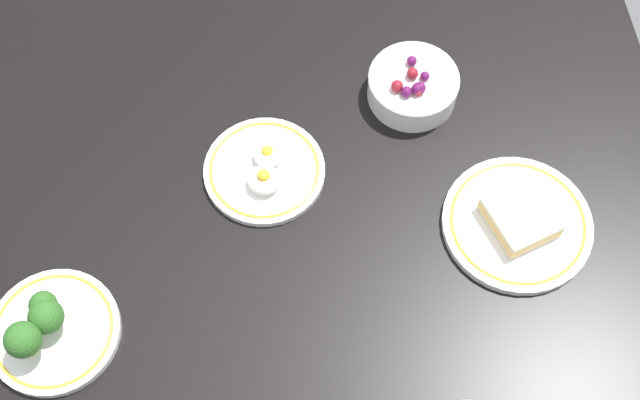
# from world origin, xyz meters

# --- Properties ---
(dining_table) EXTENTS (1.10, 1.15, 0.04)m
(dining_table) POSITION_xyz_m (0.00, 0.00, 0.02)
(dining_table) COLOR black
(dining_table) RESTS_ON ground
(plate_sandwich) EXTENTS (0.23, 0.23, 0.05)m
(plate_sandwich) POSITION_xyz_m (-0.07, -0.29, 0.05)
(plate_sandwich) COLOR white
(plate_sandwich) RESTS_ON dining_table
(plate_broccoli) EXTENTS (0.19, 0.19, 0.09)m
(plate_broccoli) POSITION_xyz_m (-0.16, 0.40, 0.06)
(plate_broccoli) COLOR white
(plate_broccoli) RESTS_ON dining_table
(bowl_berries) EXTENTS (0.15, 0.15, 0.07)m
(bowl_berries) POSITION_xyz_m (0.18, -0.17, 0.07)
(bowl_berries) COLOR white
(bowl_berries) RESTS_ON dining_table
(plate_eggs) EXTENTS (0.19, 0.19, 0.05)m
(plate_eggs) POSITION_xyz_m (0.07, 0.08, 0.05)
(plate_eggs) COLOR white
(plate_eggs) RESTS_ON dining_table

